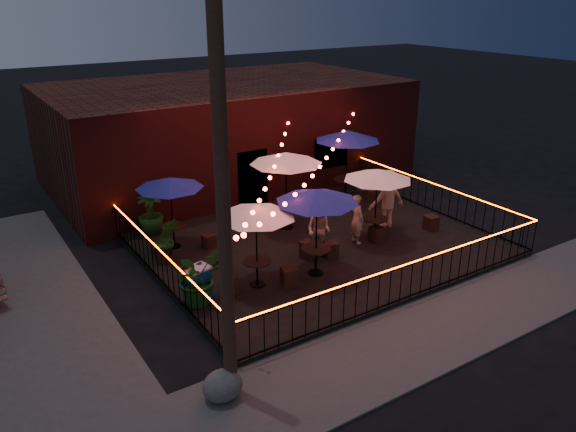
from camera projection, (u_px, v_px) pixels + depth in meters
name	position (u px, v px, depth m)	size (l,w,h in m)	color
ground	(359.00, 273.00, 15.85)	(110.00, 110.00, 0.00)	black
patio	(318.00, 246.00, 17.38)	(10.00, 8.00, 0.15)	black
sidewalk	(447.00, 326.00, 13.31)	(18.00, 2.50, 0.05)	#494543
brick_building	(226.00, 131.00, 23.40)	(14.00, 8.00, 4.00)	#3D1110
utility_pole	(223.00, 204.00, 9.61)	(0.26, 0.26, 8.00)	#362016
fence_front	(411.00, 281.00, 14.04)	(10.00, 0.04, 1.04)	black
fence_left	(163.00, 269.00, 14.64)	(0.04, 8.00, 1.04)	black
fence_right	(433.00, 198.00, 19.69)	(0.04, 8.00, 1.04)	black
festoon_lights	(296.00, 179.00, 15.73)	(10.02, 8.72, 1.32)	#FF2A1E
cafe_table_0	(256.00, 212.00, 14.14)	(2.31, 2.31, 2.28)	black
cafe_table_1	(169.00, 184.00, 16.40)	(2.63, 2.63, 2.21)	black
cafe_table_2	(317.00, 197.00, 14.69)	(2.36, 2.36, 2.46)	black
cafe_table_3	(286.00, 159.00, 17.67)	(2.94, 2.94, 2.56)	black
cafe_table_4	(378.00, 175.00, 16.85)	(2.76, 2.76, 2.31)	black
cafe_table_5	(348.00, 137.00, 20.16)	(2.88, 2.88, 2.63)	black
bistro_chair_0	(230.00, 283.00, 14.46)	(0.43, 0.43, 0.51)	black
bistro_chair_1	(289.00, 276.00, 14.83)	(0.41, 0.41, 0.49)	black
bistro_chair_2	(163.00, 256.00, 16.07)	(0.34, 0.34, 0.40)	black
bistro_chair_3	(209.00, 241.00, 17.04)	(0.34, 0.34, 0.40)	black
bistro_chair_4	(309.00, 250.00, 16.34)	(0.43, 0.43, 0.50)	black
bistro_chair_5	(331.00, 249.00, 16.43)	(0.37, 0.37, 0.44)	black
bistro_chair_6	(262.00, 222.00, 18.40)	(0.37, 0.37, 0.44)	black
bistro_chair_7	(318.00, 207.00, 19.66)	(0.41, 0.41, 0.48)	black
bistro_chair_8	(377.00, 234.00, 17.44)	(0.39, 0.39, 0.46)	black
bistro_chair_9	(431.00, 223.00, 18.33)	(0.38, 0.38, 0.45)	black
bistro_chair_10	(327.00, 200.00, 20.31)	(0.39, 0.39, 0.46)	black
bistro_chair_11	(370.00, 195.00, 20.87)	(0.34, 0.34, 0.40)	black
patron_a	(357.00, 219.00, 17.16)	(0.57, 0.37, 1.57)	tan
patron_b	(319.00, 230.00, 16.34)	(0.76, 0.59, 1.56)	tan
patron_c	(387.00, 199.00, 18.26)	(1.26, 0.72, 1.95)	beige
potted_shrub_a	(197.00, 277.00, 13.80)	(1.30, 1.13, 1.45)	#1A3A10
potted_shrub_b	(166.00, 240.00, 16.00)	(0.73, 0.59, 1.33)	#193611
potted_shrub_c	(150.00, 212.00, 17.86)	(0.80, 0.80, 1.43)	#123612
cooler	(197.00, 283.00, 14.08)	(0.74, 0.59, 0.87)	#083B9E
boulder	(223.00, 386.00, 10.81)	(0.85, 0.72, 0.66)	#474742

